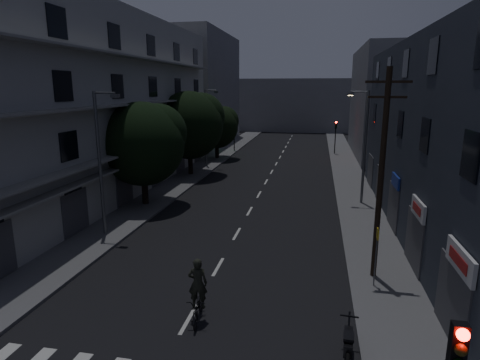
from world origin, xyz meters
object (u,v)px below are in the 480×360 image
(bus_stop_sign, at_px, (377,247))
(motorcycle, at_px, (348,346))
(utility_pole, at_px, (381,172))
(cyclist, at_px, (198,299))

(bus_stop_sign, bearing_deg, motorcycle, -105.78)
(bus_stop_sign, bearing_deg, utility_pole, 84.15)
(utility_pole, distance_m, bus_stop_sign, 3.13)
(utility_pole, height_order, motorcycle, utility_pole)
(bus_stop_sign, xyz_separation_m, motorcycle, (-1.40, -4.96, -1.37))
(utility_pole, bearing_deg, bus_stop_sign, -95.85)
(utility_pole, relative_size, bus_stop_sign, 3.56)
(motorcycle, bearing_deg, bus_stop_sign, 79.01)
(bus_stop_sign, relative_size, motorcycle, 1.24)
(utility_pole, distance_m, cyclist, 9.11)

